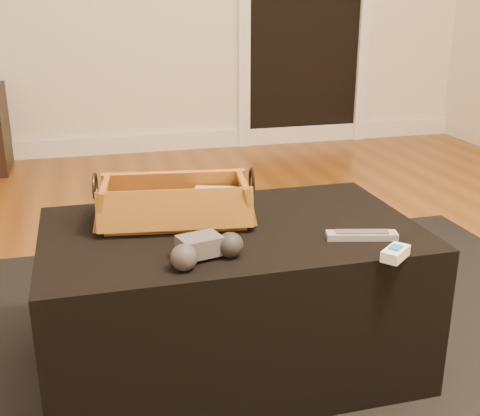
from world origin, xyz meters
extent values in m
cube|color=brown|center=(0.00, 0.00, -0.01)|extent=(5.00, 5.50, 0.01)
cube|color=white|center=(0.00, 2.73, 0.06)|extent=(5.00, 0.04, 0.12)
cube|color=black|center=(0.08, 0.01, 0.01)|extent=(2.60, 2.00, 0.01)
cube|color=black|center=(0.08, 0.06, 0.22)|extent=(1.00, 0.60, 0.42)
cube|color=black|center=(-0.07, 0.13, 0.46)|extent=(0.22, 0.06, 0.02)
cube|color=tan|center=(0.06, 0.16, 0.48)|extent=(0.14, 0.11, 0.06)
cube|color=#B07127|center=(-0.05, 0.14, 0.44)|extent=(0.39, 0.22, 0.01)
cube|color=#AE6B27|center=(-0.04, 0.24, 0.50)|extent=(0.40, 0.09, 0.11)
cube|color=#AB6826|center=(-0.06, 0.05, 0.50)|extent=(0.40, 0.09, 0.11)
cube|color=#B17528|center=(0.14, 0.12, 0.50)|extent=(0.06, 0.20, 0.11)
cube|color=olive|center=(-0.24, 0.17, 0.50)|extent=(0.06, 0.20, 0.11)
torus|color=black|center=(0.16, 0.11, 0.54)|extent=(0.02, 0.08, 0.08)
torus|color=black|center=(-0.26, 0.17, 0.54)|extent=(0.02, 0.08, 0.08)
cube|color=#444448|center=(-0.04, -0.11, 0.46)|extent=(0.11, 0.09, 0.05)
sphere|color=#2E2E30|center=(-0.08, -0.17, 0.46)|extent=(0.08, 0.08, 0.06)
sphere|color=black|center=(0.04, -0.12, 0.46)|extent=(0.08, 0.08, 0.06)
cube|color=#9A9CA1|center=(0.39, -0.10, 0.44)|extent=(0.19, 0.08, 0.02)
cube|color=#404044|center=(0.39, -0.10, 0.45)|extent=(0.14, 0.06, 0.00)
cube|color=white|center=(0.41, -0.23, 0.44)|extent=(0.09, 0.08, 0.03)
cube|color=blue|center=(0.41, -0.23, 0.46)|extent=(0.04, 0.04, 0.01)
camera|label=1|loc=(-0.28, -1.40, 1.01)|focal=45.00mm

